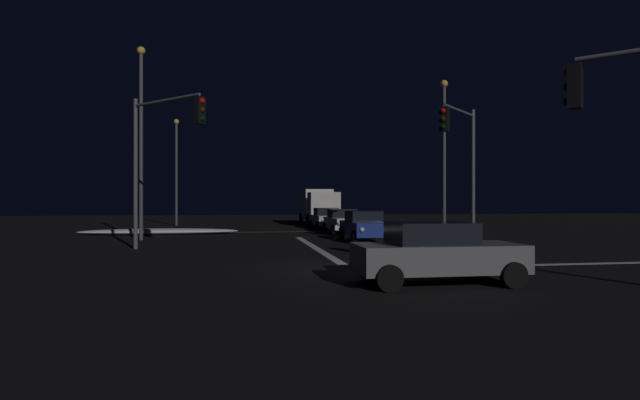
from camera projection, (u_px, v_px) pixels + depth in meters
ground at (350, 271)px, 15.86m from camera, size 120.00×120.00×0.10m
stop_line_north at (315, 247)px, 23.20m from camera, size 0.35×12.66×0.01m
centre_line_ns at (289, 232)px, 34.66m from camera, size 22.00×0.15×0.01m
crosswalk_bar_east at (571, 264)px, 17.06m from camera, size 12.66×0.40×0.01m
snow_bank_left_curb at (159, 232)px, 31.76m from camera, size 9.70×1.50×0.38m
snow_bank_right_curb at (411, 227)px, 34.93m from camera, size 8.42×1.50×0.56m
sedan_blue at (364, 226)px, 26.74m from camera, size 2.02×4.33×1.57m
sedan_white at (343, 221)px, 32.89m from camera, size 2.02×4.33×1.57m
sedan_silver at (326, 218)px, 38.06m from camera, size 2.02×4.33×1.57m
box_truck at (318, 205)px, 44.73m from camera, size 2.68×8.28×3.08m
sedan_gray_crossing at (437, 253)px, 12.98m from camera, size 4.33×2.02×1.57m
traffic_signal_nw at (161, 143)px, 21.34m from camera, size 3.25×3.25×6.55m
traffic_signal_ne at (462, 150)px, 23.64m from camera, size 2.84×2.84×6.52m
streetlamp_left_far at (176, 164)px, 43.18m from camera, size 0.44×0.44×8.98m
streetlamp_left_near at (141, 130)px, 27.38m from camera, size 0.44×0.44×10.34m
streetlamp_right_near at (444, 146)px, 30.09m from camera, size 0.44×0.44×9.19m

